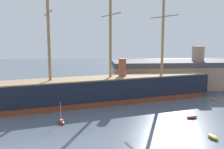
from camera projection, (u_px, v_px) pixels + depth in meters
name	position (u px, v px, depth m)	size (l,w,h in m)	color
tall_ship	(110.00, 89.00, 74.08)	(72.37, 26.57, 35.64)	brown
dinghy_mid_right	(213.00, 137.00, 47.80)	(1.74, 2.95, 0.65)	gold
sailboat_alongside_bow	(61.00, 121.00, 56.36)	(2.30, 3.73, 4.67)	#B22D28
dinghy_alongside_stern	(192.00, 117.00, 59.63)	(2.91, 1.59, 0.65)	#B22D28
dinghy_far_left	(10.00, 102.00, 73.17)	(1.49, 2.41, 0.53)	orange
dinghy_far_right	(213.00, 99.00, 76.98)	(1.87, 1.97, 0.45)	orange
dinghy_distant_centre	(109.00, 92.00, 87.28)	(1.83, 1.98, 0.45)	#1E284C
dockside_warehouse_right	(180.00, 75.00, 91.87)	(51.94, 17.63, 15.41)	#565659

